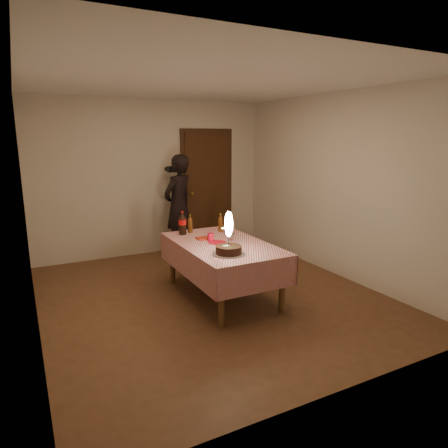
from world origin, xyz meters
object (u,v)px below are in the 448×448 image
(clear_cup, at_px, (231,237))
(amber_bottle_left, at_px, (190,224))
(cola_bottle, at_px, (182,223))
(birthday_cake, at_px, (229,244))
(red_cup, at_px, (210,237))
(amber_bottle_right, at_px, (221,223))
(red_plate, at_px, (217,242))
(dining_table, at_px, (222,250))
(photographer, at_px, (178,206))

(clear_cup, xyz_separation_m, amber_bottle_left, (-0.31, 0.62, 0.07))
(cola_bottle, bearing_deg, birthday_cake, -83.64)
(red_cup, bearing_deg, amber_bottle_right, 49.33)
(clear_cup, xyz_separation_m, amber_bottle_right, (0.09, 0.48, 0.07))
(birthday_cake, distance_m, red_plate, 0.52)
(birthday_cake, distance_m, red_cup, 0.61)
(cola_bottle, bearing_deg, dining_table, -66.55)
(birthday_cake, relative_size, amber_bottle_left, 1.92)
(red_cup, distance_m, photographer, 1.81)
(red_cup, xyz_separation_m, photographer, (0.26, 1.79, 0.11))
(red_cup, bearing_deg, dining_table, -57.09)
(clear_cup, distance_m, amber_bottle_left, 0.70)
(dining_table, xyz_separation_m, cola_bottle, (-0.27, 0.63, 0.25))
(birthday_cake, bearing_deg, cola_bottle, 96.36)
(dining_table, distance_m, birthday_cake, 0.53)
(dining_table, bearing_deg, red_plate, 144.29)
(red_plate, distance_m, amber_bottle_right, 0.61)
(red_plate, relative_size, clear_cup, 2.44)
(red_plate, xyz_separation_m, amber_bottle_right, (0.30, 0.51, 0.11))
(clear_cup, distance_m, cola_bottle, 0.72)
(clear_cup, bearing_deg, photographer, 90.01)
(clear_cup, height_order, amber_bottle_left, amber_bottle_left)
(clear_cup, bearing_deg, cola_bottle, 128.32)
(clear_cup, relative_size, amber_bottle_left, 0.35)
(clear_cup, bearing_deg, amber_bottle_right, 79.79)
(red_cup, height_order, amber_bottle_right, amber_bottle_right)
(birthday_cake, xyz_separation_m, amber_bottle_right, (0.41, 1.00, 0.01))
(red_cup, bearing_deg, amber_bottle_left, 94.95)
(clear_cup, height_order, cola_bottle, cola_bottle)
(dining_table, bearing_deg, clear_cup, 22.61)
(birthday_cake, xyz_separation_m, red_cup, (0.06, 0.60, -0.06))
(red_plate, bearing_deg, birthday_cake, -101.79)
(red_plate, height_order, red_cup, red_cup)
(amber_bottle_right, height_order, photographer, photographer)
(red_plate, bearing_deg, clear_cup, 9.15)
(cola_bottle, bearing_deg, amber_bottle_left, 23.44)
(red_cup, relative_size, amber_bottle_right, 0.39)
(dining_table, height_order, amber_bottle_right, amber_bottle_right)
(amber_bottle_right, bearing_deg, birthday_cake, -112.07)
(dining_table, relative_size, cola_bottle, 5.42)
(red_cup, xyz_separation_m, amber_bottle_right, (0.35, 0.40, 0.07))
(clear_cup, relative_size, cola_bottle, 0.28)
(dining_table, height_order, red_cup, red_cup)
(amber_bottle_left, relative_size, amber_bottle_right, 1.00)
(birthday_cake, distance_m, clear_cup, 0.62)
(cola_bottle, distance_m, amber_bottle_right, 0.54)
(red_cup, height_order, photographer, photographer)
(red_cup, relative_size, photographer, 0.06)
(cola_bottle, relative_size, amber_bottle_left, 1.25)
(clear_cup, bearing_deg, dining_table, -157.39)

